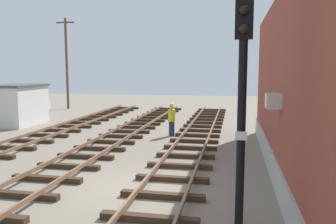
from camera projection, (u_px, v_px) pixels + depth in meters
name	position (u px, v px, depth m)	size (l,w,h in m)	color
ground_plane	(137.00, 187.00, 10.93)	(80.00, 80.00, 0.00)	slate
track_near_building	(168.00, 186.00, 10.73)	(2.50, 44.26, 0.32)	#38281C
track_centre	(47.00, 178.00, 11.51)	(2.50, 44.26, 0.32)	#38281C
signal_mast	(242.00, 85.00, 7.00)	(0.36, 0.40, 5.44)	black
control_hut	(16.00, 104.00, 23.39)	(3.00, 3.80, 2.76)	silver
parked_car_white	(23.00, 102.00, 29.99)	(4.20, 2.04, 1.76)	silver
utility_pole_far	(67.00, 62.00, 32.68)	(1.80, 0.24, 8.58)	brown
track_worker_foreground	(172.00, 120.00, 19.37)	(0.40, 0.40, 1.87)	#262D4C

